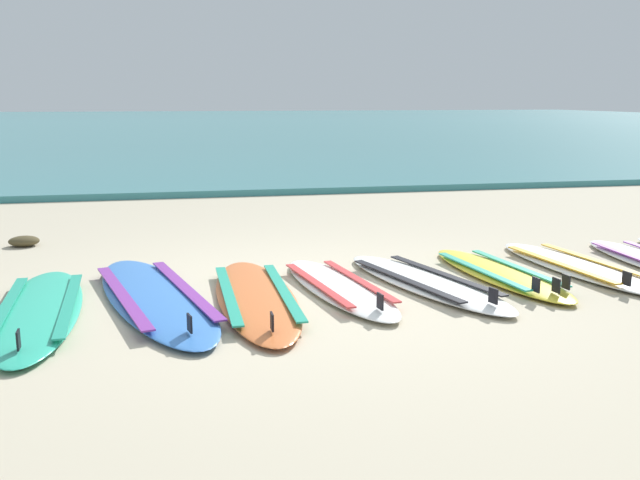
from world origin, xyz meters
name	(u,v)px	position (x,y,z in m)	size (l,w,h in m)	color
ground_plane	(309,293)	(0.00, 0.00, 0.00)	(80.00, 80.00, 0.00)	#C1B599
sea	(187,123)	(0.00, 35.49, 0.05)	(80.00, 60.00, 0.10)	teal
surfboard_2	(38,310)	(-1.95, -0.17, 0.04)	(0.69, 2.31, 0.18)	#2DB793
surfboard_3	(154,296)	(-1.16, 0.02, 0.04)	(1.22, 2.65, 0.18)	#3875CC
surfboard_4	(256,297)	(-0.43, -0.15, 0.04)	(0.58, 2.27, 0.18)	orange
surfboard_5	(338,287)	(0.24, 0.00, 0.04)	(0.78, 1.98, 0.18)	white
surfboard_6	(425,282)	(0.95, 0.01, 0.04)	(1.06, 2.15, 0.18)	white
surfboard_7	(499,273)	(1.66, 0.14, 0.04)	(0.71, 1.98, 0.18)	yellow
surfboard_8	(577,266)	(2.43, 0.22, 0.04)	(0.76, 2.13, 0.18)	white
seaweed_clump_near_shoreline	(24,241)	(-2.49, 2.31, 0.05)	(0.30, 0.24, 0.11)	#4C4228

